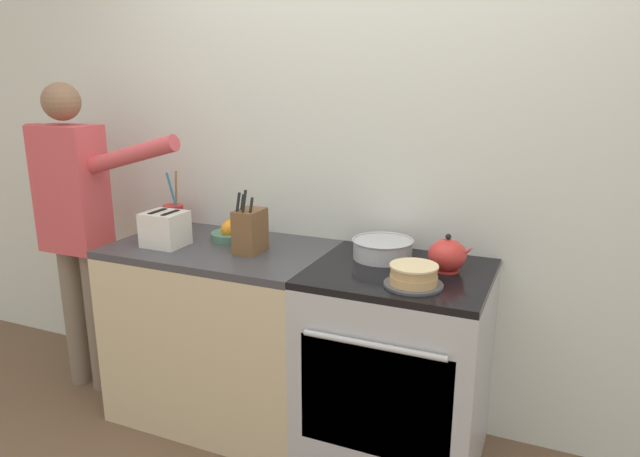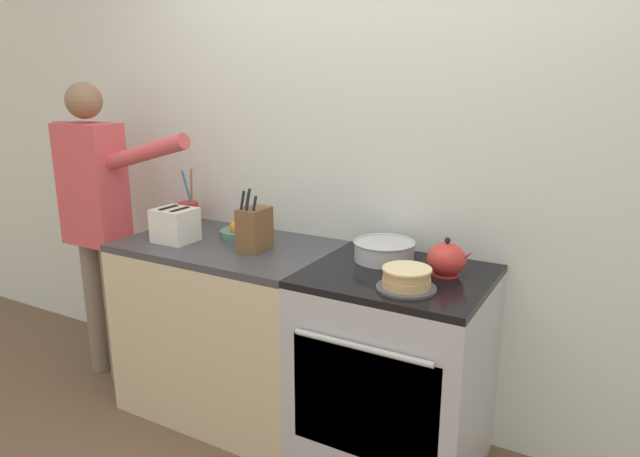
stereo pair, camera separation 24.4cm
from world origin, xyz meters
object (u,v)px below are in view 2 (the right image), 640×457
stove_range (394,370)px  fruit_bowl (239,230)px  utensil_crock (189,212)px  layer_cake (407,279)px  mixing_bowl (384,251)px  toaster (175,225)px  person_baker (96,208)px  tea_kettle (447,259)px  knife_block (254,229)px

stove_range → fruit_bowl: (-0.90, 0.12, 0.48)m
stove_range → utensil_crock: utensil_crock is taller
layer_cake → mixing_bowl: mixing_bowl is taller
toaster → person_baker: bearing=177.5°
utensil_crock → tea_kettle: bearing=-4.4°
tea_kettle → knife_block: bearing=-173.4°
layer_cake → tea_kettle: tea_kettle is taller
knife_block → person_baker: 1.02m
tea_kettle → mixing_bowl: size_ratio=0.71×
mixing_bowl → toaster: 1.03m
layer_cake → fruit_bowl: (-1.00, 0.28, -0.00)m
utensil_crock → fruit_bowl: size_ratio=1.57×
person_baker → layer_cake: bearing=-9.0°
stove_range → fruit_bowl: 1.02m
knife_block → utensil_crock: 0.63m
layer_cake → stove_range: bearing=122.1°
utensil_crock → toaster: bearing=-59.4°
fruit_bowl → person_baker: 0.84m
tea_kettle → knife_block: (-0.88, -0.10, 0.04)m
fruit_bowl → utensil_crock: bearing=169.9°
knife_block → toaster: bearing=-170.8°
mixing_bowl → utensil_crock: bearing=177.0°
fruit_bowl → knife_block: bearing=-36.0°
person_baker → stove_range: bearing=-3.9°
mixing_bowl → knife_block: 0.61m
layer_cake → tea_kettle: size_ratio=1.19×
tea_kettle → mixing_bowl: 0.30m
tea_kettle → person_baker: (-1.89, -0.14, 0.03)m
tea_kettle → toaster: toaster is taller
knife_block → fruit_bowl: bearing=144.0°
knife_block → person_baker: person_baker is taller
fruit_bowl → toaster: 0.31m
tea_kettle → person_baker: bearing=-175.6°
utensil_crock → person_baker: size_ratio=0.19×
knife_block → mixing_bowl: bearing=14.7°
toaster → layer_cake: bearing=-2.9°
mixing_bowl → person_baker: (-1.60, -0.20, 0.05)m
tea_kettle → utensil_crock: utensil_crock is taller
layer_cake → toaster: bearing=177.1°
knife_block → toaster: (-0.42, -0.07, -0.02)m
mixing_bowl → knife_block: knife_block is taller
person_baker → fruit_bowl: bearing=6.7°
layer_cake → utensil_crock: bearing=166.0°
tea_kettle → layer_cake: bearing=-109.5°
stove_range → mixing_bowl: 0.52m
stove_range → person_baker: 1.80m
mixing_bowl → toaster: toaster is taller
stove_range → knife_block: bearing=-177.9°
knife_block → utensil_crock: utensil_crock is taller
layer_cake → knife_block: bearing=170.7°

